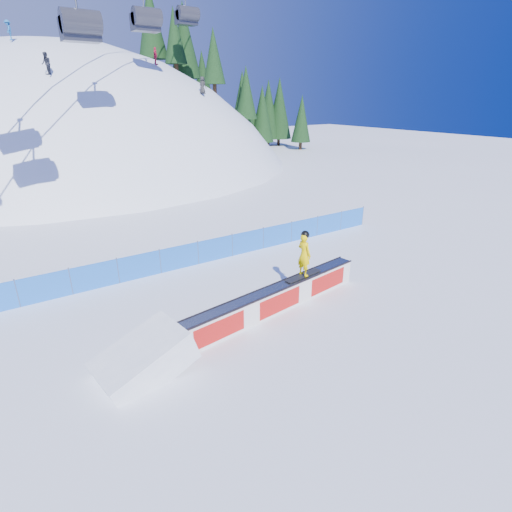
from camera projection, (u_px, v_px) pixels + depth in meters
ground at (266, 293)px, 17.37m from camera, size 160.00×160.00×0.00m
snow_hill at (94, 293)px, 56.45m from camera, size 64.00×64.00×64.00m
treeline at (240, 87)px, 58.39m from camera, size 24.18×12.52×19.66m
safety_fence at (216, 249)px, 20.61m from camera, size 22.05×0.05×1.30m
rail_box at (275, 300)px, 15.66m from camera, size 8.96×1.80×1.07m
snow_ramp at (146, 371)px, 12.43m from camera, size 3.20×2.24×1.86m
snowboarder at (304, 254)px, 16.08m from camera, size 1.90×0.69×1.96m
distant_skiers at (95, 56)px, 37.01m from camera, size 16.74×9.24×6.20m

